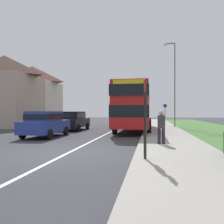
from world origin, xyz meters
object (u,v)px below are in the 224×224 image
object	(u,v)px
bus_stop_sign	(145,114)
street_lamp_mid	(174,80)
double_decker_bus	(135,106)
pedestrian_at_stop	(161,125)
parked_car_black	(73,120)
cycle_route_sign	(165,114)
parked_car_blue	(45,123)

from	to	relation	value
bus_stop_sign	street_lamp_mid	distance (m)	16.73
double_decker_bus	pedestrian_at_stop	distance (m)	9.06
bus_stop_sign	double_decker_bus	bearing A→B (deg)	95.47
parked_car_black	bus_stop_sign	world-z (taller)	bus_stop_sign
bus_stop_sign	pedestrian_at_stop	bearing A→B (deg)	79.32
cycle_route_sign	street_lamp_mid	size ratio (longest dim) A/B	0.30
bus_stop_sign	cycle_route_sign	xyz separation A→B (m)	(1.79, 19.28, -0.11)
double_decker_bus	parked_car_black	distance (m)	5.48
street_lamp_mid	double_decker_bus	bearing A→B (deg)	-132.87
parked_car_black	street_lamp_mid	bearing A→B (deg)	25.51
pedestrian_at_stop	parked_car_black	bearing A→B (deg)	130.33
parked_car_blue	parked_car_black	distance (m)	5.54
parked_car_blue	parked_car_black	xyz separation A→B (m)	(-0.04, 5.54, -0.00)
parked_car_black	cycle_route_sign	size ratio (longest dim) A/B	1.72
double_decker_bus	pedestrian_at_stop	world-z (taller)	double_decker_bus
pedestrian_at_stop	cycle_route_sign	size ratio (longest dim) A/B	0.66
double_decker_bus	cycle_route_sign	xyz separation A→B (m)	(2.97, 6.97, -0.71)
bus_stop_sign	parked_car_blue	bearing A→B (deg)	135.24
bus_stop_sign	cycle_route_sign	bearing A→B (deg)	84.68
double_decker_bus	bus_stop_sign	distance (m)	12.38
bus_stop_sign	cycle_route_sign	size ratio (longest dim) A/B	1.03
double_decker_bus	parked_car_black	xyz separation A→B (m)	(-5.33, -0.36, -1.24)
double_decker_bus	street_lamp_mid	bearing A→B (deg)	47.13
double_decker_bus	bus_stop_sign	world-z (taller)	double_decker_bus
parked_car_black	cycle_route_sign	world-z (taller)	cycle_route_sign
double_decker_bus	pedestrian_at_stop	size ratio (longest dim) A/B	6.45
parked_car_blue	double_decker_bus	bearing A→B (deg)	48.11
parked_car_blue	parked_car_black	size ratio (longest dim) A/B	0.98
double_decker_bus	parked_car_blue	bearing A→B (deg)	-131.89
bus_stop_sign	street_lamp_mid	world-z (taller)	street_lamp_mid
parked_car_blue	bus_stop_sign	size ratio (longest dim) A/B	1.62
bus_stop_sign	cycle_route_sign	world-z (taller)	bus_stop_sign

